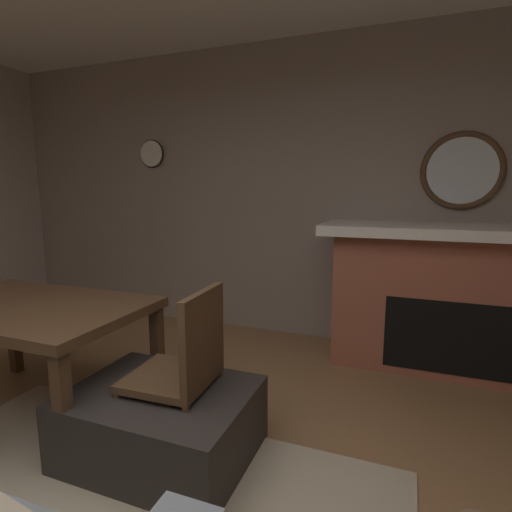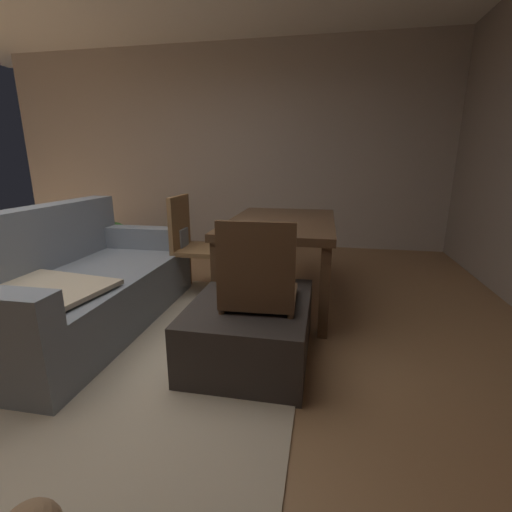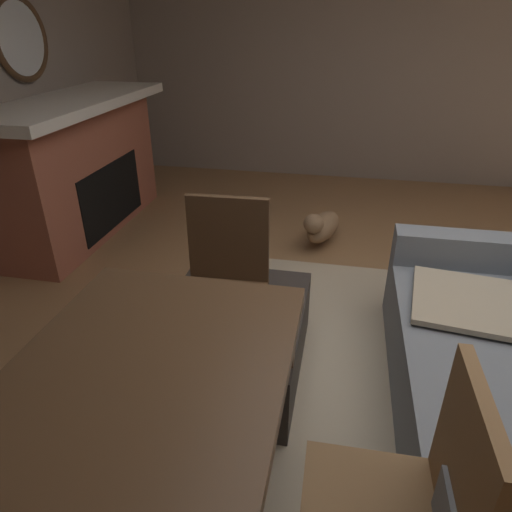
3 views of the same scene
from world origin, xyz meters
name	(u,v)px [view 2 (image 2 of 3)]	position (x,y,z in m)	size (l,w,h in m)	color
floor	(91,356)	(0.00, 0.00, 0.00)	(8.30, 8.30, 0.00)	olive
wall_right_window_side	(227,148)	(3.46, 0.00, 1.41)	(0.12, 6.75, 2.81)	#B2A59B
area_rug	(158,344)	(0.22, -0.36, 0.01)	(2.60, 2.00, 0.01)	tan
couch	(74,287)	(0.39, 0.37, 0.31)	(1.92, 0.99, 0.90)	slate
ottoman_coffee_table	(251,328)	(0.22, -1.03, 0.19)	(0.96, 0.73, 0.38)	#2D2826
tv_remote	(267,294)	(0.33, -1.11, 0.40)	(0.05, 0.16, 0.02)	black
dining_table	(281,229)	(1.24, -1.09, 0.66)	(1.47, 0.91, 0.74)	#513823
dining_chair_north	(191,240)	(1.24, -0.25, 0.52)	(0.45, 0.45, 0.93)	brown
dining_chair_west	(258,286)	(0.11, -1.10, 0.52)	(0.46, 0.46, 0.93)	#513823
potted_plant	(116,240)	(2.08, 1.08, 0.28)	(0.34, 0.34, 0.50)	beige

